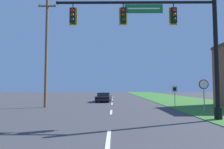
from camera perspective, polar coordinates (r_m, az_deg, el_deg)
name	(u,v)px	position (r m, az deg, el deg)	size (l,w,h in m)	color
grass_verge_right	(179,100)	(33.33, 18.62, -6.81)	(10.00, 110.00, 0.04)	#38752D
road_center_line	(112,104)	(23.72, 0.00, -8.36)	(0.16, 34.80, 0.01)	silver
signal_mast	(171,36)	(12.87, 16.51, 10.51)	(10.00, 0.47, 7.99)	black
car_ahead	(104,97)	(27.20, -2.36, -6.50)	(2.03, 4.57, 1.19)	black
stop_sign	(204,88)	(17.16, 24.74, -3.56)	(0.76, 0.07, 2.50)	gray
route_sign_post	(175,92)	(20.17, 17.47, -4.67)	(0.55, 0.06, 2.03)	gray
utility_pole_near	(46,50)	(20.78, -18.27, 6.74)	(1.80, 0.26, 10.92)	brown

